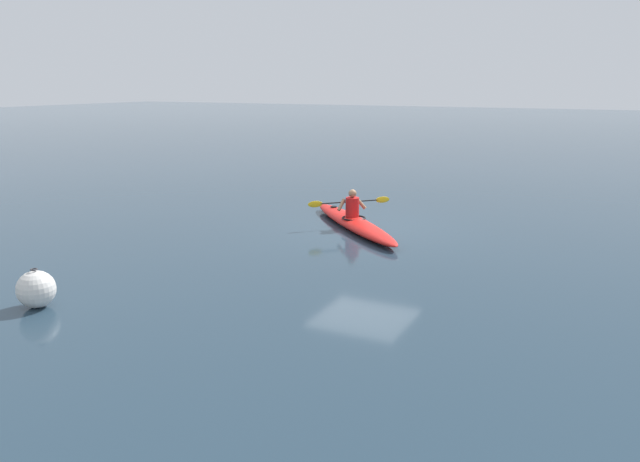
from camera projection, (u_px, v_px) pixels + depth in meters
The scene contains 4 objects.
ground_plane at pixel (366, 228), 15.98m from camera, with size 160.00×160.00×0.00m, color #233847.
kayak at pixel (354, 223), 15.95m from camera, with size 4.11×4.02×0.30m.
kayaker at pixel (352, 205), 15.96m from camera, with size 1.64×1.69×0.72m.
mooring_buoy_orange_mid at pixel (36, 289), 10.31m from camera, with size 0.64×0.64×0.68m.
Camera 1 is at (-5.95, 14.41, 3.72)m, focal length 34.32 mm.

